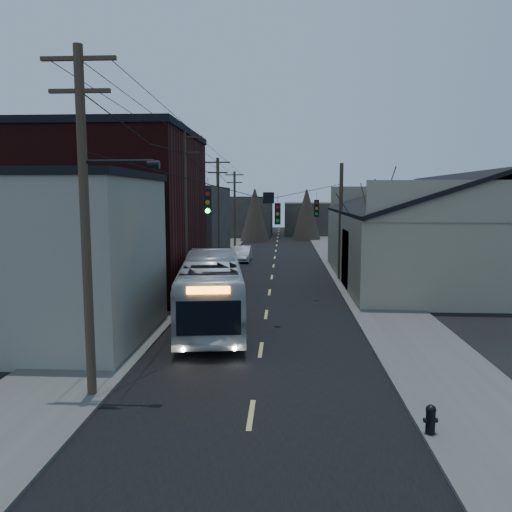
% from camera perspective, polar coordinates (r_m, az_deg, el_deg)
% --- Properties ---
extents(ground, '(160.00, 160.00, 0.00)m').
position_cam_1_polar(ground, '(13.10, -1.19, -21.38)').
color(ground, black).
rests_on(ground, ground).
extents(road_surface, '(9.00, 110.00, 0.02)m').
position_cam_1_polar(road_surface, '(41.97, 1.95, -1.54)').
color(road_surface, black).
rests_on(road_surface, ground).
extents(sidewalk_left, '(4.00, 110.00, 0.12)m').
position_cam_1_polar(sidewalk_left, '(42.60, -6.82, -1.39)').
color(sidewalk_left, '#474744').
rests_on(sidewalk_left, ground).
extents(sidewalk_right, '(4.00, 110.00, 0.12)m').
position_cam_1_polar(sidewalk_right, '(42.32, 10.79, -1.52)').
color(sidewalk_right, '#474744').
rests_on(sidewalk_right, ground).
extents(building_clapboard, '(8.00, 8.00, 7.00)m').
position_cam_1_polar(building_clapboard, '(22.93, -22.40, -0.37)').
color(building_clapboard, gray).
rests_on(building_clapboard, ground).
extents(building_brick, '(10.00, 12.00, 10.00)m').
position_cam_1_polar(building_brick, '(33.35, -15.91, 4.61)').
color(building_brick, black).
rests_on(building_brick, ground).
extents(building_left_far, '(9.00, 14.00, 7.00)m').
position_cam_1_polar(building_left_far, '(48.70, -9.14, 3.69)').
color(building_left_far, '#312B27').
rests_on(building_left_far, ground).
extents(warehouse, '(16.16, 20.60, 7.73)m').
position_cam_1_polar(warehouse, '(38.61, 21.47, 1.26)').
color(warehouse, gray).
rests_on(warehouse, ground).
extents(building_far_left, '(10.00, 12.00, 6.00)m').
position_cam_1_polar(building_far_left, '(76.87, -1.94, 4.58)').
color(building_far_left, '#312B27').
rests_on(building_far_left, ground).
extents(building_far_right, '(12.00, 14.00, 5.00)m').
position_cam_1_polar(building_far_right, '(81.81, 7.51, 4.32)').
color(building_far_right, '#312B27').
rests_on(building_far_right, ground).
extents(bare_tree, '(0.40, 0.40, 7.20)m').
position_cam_1_polar(bare_tree, '(32.10, 13.26, 2.11)').
color(bare_tree, black).
rests_on(bare_tree, ground).
extents(utility_lines, '(11.24, 45.28, 10.50)m').
position_cam_1_polar(utility_lines, '(35.89, -3.22, 4.94)').
color(utility_lines, '#382B1E').
rests_on(utility_lines, ground).
extents(bus, '(4.29, 12.12, 3.30)m').
position_cam_1_polar(bus, '(24.37, -5.15, -3.86)').
color(bus, '#ACB2B9').
rests_on(bus, ground).
extents(parked_car, '(1.57, 4.37, 1.43)m').
position_cam_1_polar(parked_car, '(47.10, -1.55, 0.27)').
color(parked_car, '#ACAFB4').
rests_on(parked_car, ground).
extents(fire_hydrant, '(0.36, 0.26, 0.77)m').
position_cam_1_polar(fire_hydrant, '(14.19, 19.33, -17.08)').
color(fire_hydrant, black).
rests_on(fire_hydrant, sidewalk_right).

